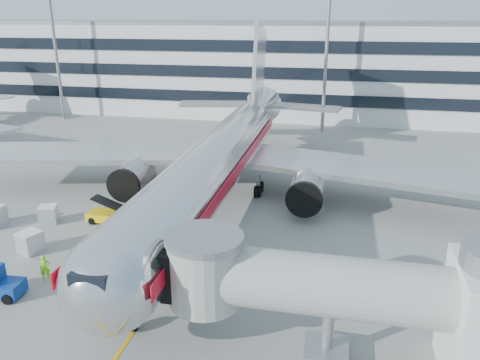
% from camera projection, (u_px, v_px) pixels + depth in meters
% --- Properties ---
extents(ground, '(180.00, 180.00, 0.00)m').
position_uv_depth(ground, '(181.00, 260.00, 33.34)').
color(ground, gray).
rests_on(ground, ground).
extents(lead_in_line, '(0.25, 70.00, 0.01)m').
position_uv_depth(lead_in_line, '(217.00, 207.00, 42.56)').
color(lead_in_line, '#F1AF0C').
rests_on(lead_in_line, ground).
extents(main_jet, '(50.95, 48.70, 16.06)m').
position_uv_depth(main_jet, '(221.00, 157.00, 42.74)').
color(main_jet, silver).
rests_on(main_jet, ground).
extents(jet_bridge, '(17.80, 4.50, 7.00)m').
position_uv_depth(jet_bridge, '(366.00, 296.00, 22.28)').
color(jet_bridge, silver).
rests_on(jet_bridge, ground).
extents(terminal, '(150.00, 24.25, 15.60)m').
position_uv_depth(terminal, '(284.00, 67.00, 84.19)').
color(terminal, silver).
rests_on(terminal, ground).
extents(light_mast_west, '(2.40, 1.20, 25.45)m').
position_uv_depth(light_mast_west, '(53.00, 26.00, 74.00)').
color(light_mast_west, gray).
rests_on(light_mast_west, ground).
extents(light_mast_centre, '(2.40, 1.20, 25.45)m').
position_uv_depth(light_mast_centre, '(328.00, 28.00, 65.56)').
color(light_mast_centre, gray).
rests_on(light_mast_centre, ground).
extents(belt_loader, '(4.76, 2.00, 2.25)m').
position_uv_depth(belt_loader, '(114.00, 216.00, 39.12)').
color(belt_loader, '#E4BE09').
rests_on(belt_loader, ground).
extents(cargo_container_right, '(1.81, 1.81, 1.48)m').
position_uv_depth(cargo_container_right, '(48.00, 214.00, 39.18)').
color(cargo_container_right, silver).
rests_on(cargo_container_right, ground).
extents(cargo_container_front, '(1.90, 1.90, 1.58)m').
position_uv_depth(cargo_container_front, '(30.00, 242.00, 34.32)').
color(cargo_container_front, silver).
rests_on(cargo_container_front, ground).
extents(ramp_worker, '(0.76, 0.73, 1.75)m').
position_uv_depth(ramp_worker, '(45.00, 268.00, 30.63)').
color(ramp_worker, '#7EEE19').
rests_on(ramp_worker, ground).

